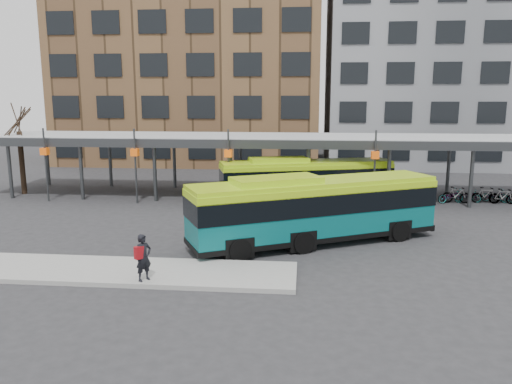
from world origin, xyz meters
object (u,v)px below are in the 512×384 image
bus_rear (306,180)px  pedestrian (143,257)px  bus_front (314,208)px  tree (22,160)px

bus_rear → pedestrian: bus_rear is taller
bus_rear → pedestrian: bearing=-128.4°
bus_front → bus_rear: (-0.38, 8.80, -0.14)m
tree → bus_rear: (19.83, -1.39, -0.86)m
bus_front → pedestrian: size_ratio=6.75×
tree → bus_front: (20.21, -10.20, -0.73)m
pedestrian → tree: bearing=79.3°
tree → bus_rear: tree is taller
bus_front → pedestrian: bearing=-163.6°
tree → pedestrian: size_ratio=3.21×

